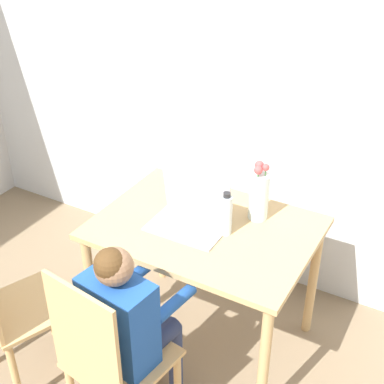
{
  "coord_description": "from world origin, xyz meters",
  "views": [
    {
      "loc": [
        1.0,
        -0.43,
        2.25
      ],
      "look_at": [
        -0.09,
        1.49,
        0.94
      ],
      "focal_mm": 50.0,
      "sensor_mm": 36.0,
      "label": 1
    }
  ],
  "objects_px": {
    "person_seated": "(128,318)",
    "water_bottle": "(226,215)",
    "chair_occupied": "(109,361)",
    "flower_vase": "(259,194)",
    "laptop": "(191,214)"
  },
  "relations": [
    {
      "from": "person_seated",
      "to": "flower_vase",
      "type": "relative_size",
      "value": 3.3
    },
    {
      "from": "chair_occupied",
      "to": "water_bottle",
      "type": "distance_m",
      "value": 0.84
    },
    {
      "from": "person_seated",
      "to": "water_bottle",
      "type": "distance_m",
      "value": 0.66
    },
    {
      "from": "laptop",
      "to": "water_bottle",
      "type": "bearing_deg",
      "value": 2.85
    },
    {
      "from": "laptop",
      "to": "chair_occupied",
      "type": "bearing_deg",
      "value": -90.28
    },
    {
      "from": "person_seated",
      "to": "flower_vase",
      "type": "distance_m",
      "value": 0.88
    },
    {
      "from": "laptop",
      "to": "water_bottle",
      "type": "distance_m",
      "value": 0.19
    },
    {
      "from": "chair_occupied",
      "to": "water_bottle",
      "type": "relative_size",
      "value": 4.19
    },
    {
      "from": "laptop",
      "to": "flower_vase",
      "type": "distance_m",
      "value": 0.35
    },
    {
      "from": "chair_occupied",
      "to": "laptop",
      "type": "relative_size",
      "value": 2.56
    },
    {
      "from": "flower_vase",
      "to": "water_bottle",
      "type": "bearing_deg",
      "value": -111.37
    },
    {
      "from": "laptop",
      "to": "flower_vase",
      "type": "xyz_separation_m",
      "value": [
        0.26,
        0.21,
        0.08
      ]
    },
    {
      "from": "chair_occupied",
      "to": "flower_vase",
      "type": "distance_m",
      "value": 1.05
    },
    {
      "from": "flower_vase",
      "to": "chair_occupied",
      "type": "bearing_deg",
      "value": -105.67
    },
    {
      "from": "chair_occupied",
      "to": "flower_vase",
      "type": "bearing_deg",
      "value": -97.9
    }
  ]
}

